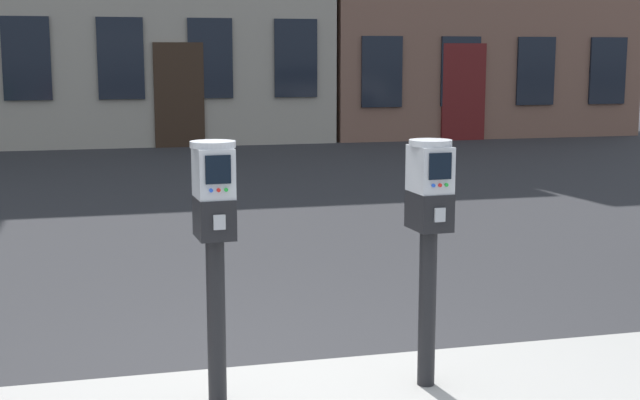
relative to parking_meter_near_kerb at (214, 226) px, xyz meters
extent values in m
plane|color=#28282B|center=(0.39, 0.30, -1.04)|extent=(160.00, 160.00, 0.00)
cylinder|color=black|center=(0.00, 0.00, -0.48)|extent=(0.10, 0.10, 0.84)
cube|color=black|center=(0.00, 0.00, 0.04)|extent=(0.18, 0.25, 0.19)
cube|color=#A5A8AD|center=(0.01, -0.12, 0.04)|extent=(0.06, 0.02, 0.07)
cube|color=#B7BABF|center=(0.00, 0.00, 0.25)|extent=(0.18, 0.24, 0.24)
cube|color=black|center=(0.01, -0.12, 0.28)|extent=(0.12, 0.02, 0.13)
cylinder|color=blue|center=(-0.03, -0.12, 0.19)|extent=(0.02, 0.01, 0.02)
cylinder|color=red|center=(0.01, -0.12, 0.19)|extent=(0.02, 0.01, 0.02)
cylinder|color=green|center=(0.04, -0.12, 0.19)|extent=(0.02, 0.01, 0.02)
cylinder|color=#B7BABF|center=(0.00, 0.00, 0.39)|extent=(0.23, 0.23, 0.03)
cylinder|color=black|center=(1.09, 0.00, -0.48)|extent=(0.10, 0.10, 0.83)
cube|color=black|center=(1.09, 0.00, 0.02)|extent=(0.18, 0.25, 0.19)
cube|color=#A5A8AD|center=(1.10, -0.12, 0.02)|extent=(0.06, 0.02, 0.07)
cube|color=#B7BABF|center=(1.09, 0.00, 0.24)|extent=(0.18, 0.24, 0.23)
cube|color=black|center=(1.10, -0.12, 0.27)|extent=(0.12, 0.02, 0.13)
cylinder|color=blue|center=(1.06, -0.12, 0.17)|extent=(0.02, 0.01, 0.02)
cylinder|color=red|center=(1.10, -0.12, 0.17)|extent=(0.02, 0.01, 0.02)
cylinder|color=green|center=(1.13, -0.12, 0.17)|extent=(0.02, 0.01, 0.02)
cylinder|color=#B7BABF|center=(1.09, 0.00, 0.37)|extent=(0.23, 0.23, 0.03)
cube|color=black|center=(-1.79, 13.89, 0.75)|extent=(0.90, 0.06, 1.60)
cube|color=black|center=(-0.02, 13.89, 0.75)|extent=(0.90, 0.06, 1.60)
cube|color=black|center=(1.75, 13.89, 0.75)|extent=(0.90, 0.06, 1.60)
cube|color=black|center=(3.52, 13.89, 0.75)|extent=(0.90, 0.06, 1.60)
cube|color=black|center=(1.11, 13.89, 0.01)|extent=(1.00, 0.07, 2.10)
cube|color=black|center=(5.39, 13.89, 0.46)|extent=(0.90, 0.06, 1.50)
cube|color=black|center=(7.19, 13.89, 0.46)|extent=(0.90, 0.06, 1.50)
cube|color=black|center=(8.99, 13.89, 0.46)|extent=(0.90, 0.06, 1.50)
cube|color=black|center=(10.78, 13.89, 0.46)|extent=(0.90, 0.06, 1.50)
cube|color=#591414|center=(7.27, 13.89, 0.01)|extent=(1.00, 0.07, 2.10)
camera|label=1|loc=(-0.52, -4.12, 0.80)|focal=49.53mm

